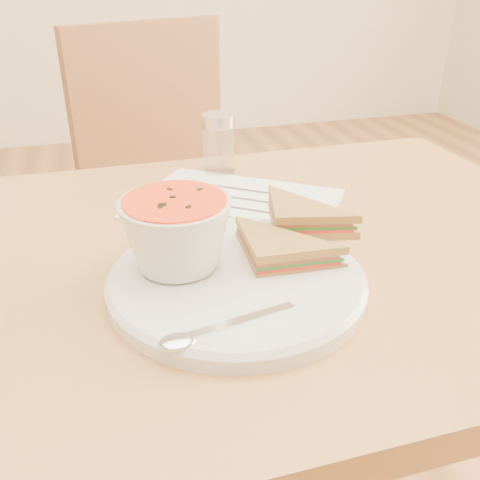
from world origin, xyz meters
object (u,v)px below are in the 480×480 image
object	(u,v)px
chair_far	(194,227)
soup_bowl	(177,237)
condiment_shaker	(219,144)
plate	(237,281)
dining_table	(239,445)

from	to	relation	value
chair_far	soup_bowl	world-z (taller)	chair_far
condiment_shaker	plate	bearing A→B (deg)	-101.21
dining_table	chair_far	xyz separation A→B (m)	(0.06, 0.61, 0.10)
dining_table	soup_bowl	distance (m)	0.45
condiment_shaker	chair_far	bearing A→B (deg)	87.33
dining_table	condiment_shaker	size ratio (longest dim) A/B	9.74
chair_far	dining_table	bearing A→B (deg)	63.50
dining_table	plate	size ratio (longest dim) A/B	3.40
condiment_shaker	dining_table	bearing A→B (deg)	-98.97
dining_table	condiment_shaker	distance (m)	0.51
dining_table	chair_far	size ratio (longest dim) A/B	1.05
plate	condiment_shaker	xyz separation A→B (m)	(0.07, 0.37, 0.04)
chair_far	soup_bowl	bearing A→B (deg)	56.53
dining_table	chair_far	world-z (taller)	chair_far
chair_far	soup_bowl	distance (m)	0.77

